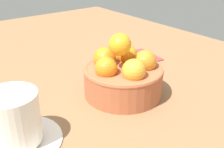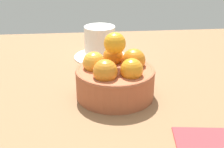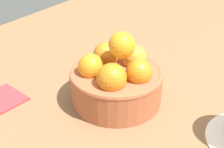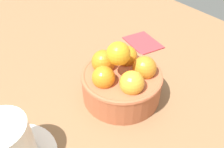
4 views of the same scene
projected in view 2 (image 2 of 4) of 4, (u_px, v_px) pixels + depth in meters
The scene contains 4 objects.
ground_plane at pixel (115, 103), 63.99cm from camera, with size 154.70×94.95×3.36cm, color brown.
terracotta_bowl at pixel (115, 76), 61.59cm from camera, with size 15.91×15.91×13.06cm.
coffee_cup at pixel (100, 44), 82.49cm from camera, with size 14.05×14.05×8.51cm.
folded_napkin at pixel (207, 141), 48.57cm from camera, with size 9.99×7.52×0.60cm, color #B23338.
Camera 2 is at (6.03, 55.91, 29.44)cm, focal length 49.46 mm.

